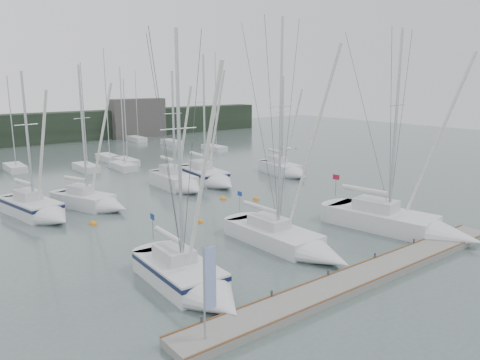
# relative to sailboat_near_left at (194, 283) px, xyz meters

# --- Properties ---
(ground) EXTENTS (160.00, 160.00, 0.00)m
(ground) POSITION_rel_sailboat_near_left_xyz_m (8.33, 0.80, -0.58)
(ground) COLOR #4D5E5B
(ground) RESTS_ON ground
(dock) EXTENTS (24.00, 2.00, 0.40)m
(dock) POSITION_rel_sailboat_near_left_xyz_m (8.33, -4.20, -0.38)
(dock) COLOR slate
(dock) RESTS_ON ground
(far_treeline) EXTENTS (90.00, 4.00, 5.00)m
(far_treeline) POSITION_rel_sailboat_near_left_xyz_m (8.33, 62.80, 1.92)
(far_treeline) COLOR black
(far_treeline) RESTS_ON ground
(far_building_right) EXTENTS (10.00, 3.00, 7.00)m
(far_building_right) POSITION_rel_sailboat_near_left_xyz_m (26.33, 60.80, 2.92)
(far_building_right) COLOR #44423F
(far_building_right) RESTS_ON ground
(sailboat_near_left) EXTENTS (3.12, 8.74, 13.88)m
(sailboat_near_left) POSITION_rel_sailboat_near_left_xyz_m (0.00, 0.00, 0.00)
(sailboat_near_left) COLOR silver
(sailboat_near_left) RESTS_ON ground
(sailboat_near_center) EXTENTS (3.04, 10.00, 15.20)m
(sailboat_near_center) POSITION_rel_sailboat_near_left_xyz_m (8.14, 0.97, -0.07)
(sailboat_near_center) COLOR silver
(sailboat_near_center) RESTS_ON ground
(sailboat_near_right) EXTENTS (5.03, 11.17, 14.98)m
(sailboat_near_right) POSITION_rel_sailboat_near_left_xyz_m (16.82, -1.57, 0.02)
(sailboat_near_right) COLOR silver
(sailboat_near_right) RESTS_ON ground
(sailboat_mid_a) EXTENTS (4.10, 8.32, 11.98)m
(sailboat_mid_a) POSITION_rel_sailboat_near_left_xyz_m (-2.47, 18.21, 0.04)
(sailboat_mid_a) COLOR silver
(sailboat_mid_a) RESTS_ON ground
(sailboat_mid_b) EXTENTS (4.96, 7.53, 12.45)m
(sailboat_mid_b) POSITION_rel_sailboat_near_left_xyz_m (1.95, 18.15, -0.02)
(sailboat_mid_b) COLOR silver
(sailboat_mid_b) RESTS_ON ground
(sailboat_mid_c) EXTENTS (2.91, 7.89, 12.14)m
(sailboat_mid_c) POSITION_rel_sailboat_near_left_xyz_m (10.99, 19.89, 0.06)
(sailboat_mid_c) COLOR silver
(sailboat_mid_c) RESTS_ON ground
(sailboat_mid_d) EXTENTS (3.77, 9.30, 13.87)m
(sailboat_mid_d) POSITION_rel_sailboat_near_left_xyz_m (14.69, 20.12, 0.09)
(sailboat_mid_d) COLOR silver
(sailboat_mid_d) RESTS_ON ground
(sailboat_mid_e) EXTENTS (3.51, 7.64, 11.67)m
(sailboat_mid_e) POSITION_rel_sailboat_near_left_xyz_m (23.86, 18.48, 0.00)
(sailboat_mid_e) COLOR silver
(sailboat_mid_e) RESTS_ON ground
(buoy_a) EXTENTS (0.47, 0.47, 0.47)m
(buoy_a) POSITION_rel_sailboat_near_left_xyz_m (6.77, 9.86, -0.58)
(buoy_a) COLOR orange
(buoy_a) RESTS_ON ground
(buoy_b) EXTENTS (0.59, 0.59, 0.59)m
(buoy_b) POSITION_rel_sailboat_near_left_xyz_m (12.13, 14.33, -0.58)
(buoy_b) COLOR orange
(buoy_b) RESTS_ON ground
(buoy_c) EXTENTS (0.56, 0.56, 0.56)m
(buoy_c) POSITION_rel_sailboat_near_left_xyz_m (0.18, 14.31, -0.58)
(buoy_c) COLOR orange
(buoy_c) RESTS_ON ground
(dock_banner) EXTENTS (0.60, 0.07, 3.92)m
(dock_banner) POSITION_rel_sailboat_near_left_xyz_m (-2.08, -4.41, 2.14)
(dock_banner) COLOR #AAADB2
(dock_banner) RESTS_ON dock
(seagull) EXTENTS (0.92, 0.46, 0.19)m
(seagull) POSITION_rel_sailboat_near_left_xyz_m (8.33, 2.06, 5.81)
(seagull) COLOR silver
(seagull) RESTS_ON ground
(buoy_d) EXTENTS (0.59, 0.59, 0.59)m
(buoy_d) POSITION_rel_sailboat_near_left_xyz_m (14.37, 12.43, -0.58)
(buoy_d) COLOR orange
(buoy_d) RESTS_ON ground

